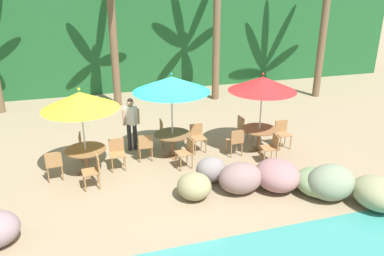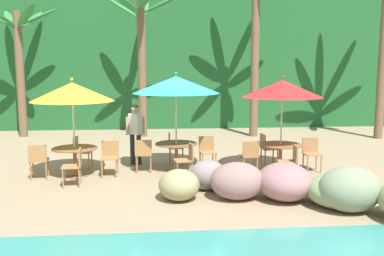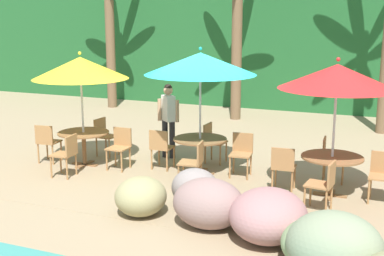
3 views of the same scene
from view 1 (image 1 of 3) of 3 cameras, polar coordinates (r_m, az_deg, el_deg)
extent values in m
plane|color=#937F60|center=(11.56, -2.56, -4.57)|extent=(120.00, 120.00, 0.00)
cube|color=#937F60|center=(11.56, -2.56, -4.55)|extent=(18.00, 5.20, 0.01)
cube|color=#1E5628|center=(19.38, -9.53, 14.92)|extent=(28.00, 2.40, 6.00)
ellipsoid|color=gray|center=(9.94, 20.10, -7.65)|extent=(1.19, 1.00, 0.88)
ellipsoid|color=#9C6C6C|center=(10.03, 12.64, -6.89)|extent=(1.13, 1.24, 0.77)
ellipsoid|color=#938C5F|center=(9.42, 0.34, -8.72)|extent=(0.85, 0.88, 0.64)
ellipsoid|color=gray|center=(10.18, 2.90, -6.24)|extent=(0.82, 0.73, 0.67)
ellipsoid|color=gray|center=(10.12, 18.36, -7.70)|extent=(1.12, 1.19, 0.63)
ellipsoid|color=gray|center=(9.72, 7.27, -7.43)|extent=(1.13, 0.90, 0.78)
ellipsoid|color=#909164|center=(10.03, 25.94, -8.78)|extent=(1.03, 1.22, 0.73)
cylinder|color=silver|center=(10.63, -15.88, -1.23)|extent=(0.04, 0.04, 2.22)
cone|color=yellow|center=(10.30, -16.44, 3.98)|extent=(2.02, 2.02, 0.46)
sphere|color=yellow|center=(10.22, -16.61, 5.62)|extent=(0.07, 0.07, 0.07)
cube|color=brown|center=(11.08, -15.31, -6.49)|extent=(0.60, 0.12, 0.03)
cube|color=brown|center=(11.08, -15.31, -6.49)|extent=(0.12, 0.60, 0.03)
cylinder|color=brown|center=(10.92, -15.49, -4.84)|extent=(0.09, 0.09, 0.71)
cylinder|color=brown|center=(10.77, -15.67, -3.14)|extent=(1.10, 1.10, 0.03)
cylinder|color=#9E7042|center=(10.86, -9.96, -5.35)|extent=(0.04, 0.04, 0.45)
cylinder|color=#9E7042|center=(10.84, -11.84, -5.56)|extent=(0.04, 0.04, 0.45)
cylinder|color=#9E7042|center=(11.18, -10.18, -4.56)|extent=(0.04, 0.04, 0.45)
cylinder|color=#9E7042|center=(11.16, -12.01, -4.76)|extent=(0.04, 0.04, 0.45)
cube|color=#9E7042|center=(10.90, -11.08, -3.92)|extent=(0.42, 0.42, 0.03)
cube|color=#9E7042|center=(11.01, -11.26, -2.58)|extent=(0.42, 0.04, 0.42)
cylinder|color=#9E7042|center=(11.90, -14.36, -3.27)|extent=(0.04, 0.04, 0.45)
cylinder|color=#9E7042|center=(11.58, -14.40, -3.99)|extent=(0.04, 0.04, 0.45)
cylinder|color=#9E7042|center=(11.93, -16.07, -3.39)|extent=(0.04, 0.04, 0.45)
cylinder|color=#9E7042|center=(11.60, -16.16, -4.11)|extent=(0.04, 0.04, 0.45)
cube|color=#9E7042|center=(11.65, -15.36, -2.62)|extent=(0.45, 0.45, 0.03)
cube|color=#9E7042|center=(11.60, -16.43, -1.80)|extent=(0.07, 0.42, 0.42)
cylinder|color=#9E7042|center=(11.10, -20.82, -5.89)|extent=(0.04, 0.04, 0.45)
cylinder|color=#9E7042|center=(11.11, -18.98, -5.63)|extent=(0.04, 0.04, 0.45)
cylinder|color=#9E7042|center=(10.78, -20.71, -6.70)|extent=(0.04, 0.04, 0.45)
cylinder|color=#9E7042|center=(10.78, -18.82, -6.43)|extent=(0.04, 0.04, 0.45)
cube|color=#9E7042|center=(10.84, -19.99, -5.03)|extent=(0.46, 0.46, 0.03)
cube|color=#9E7042|center=(10.58, -20.05, -4.53)|extent=(0.42, 0.08, 0.42)
cylinder|color=#9E7042|center=(10.06, -15.71, -8.14)|extent=(0.04, 0.04, 0.45)
cylinder|color=#9E7042|center=(10.37, -15.94, -7.23)|extent=(0.04, 0.04, 0.45)
cylinder|color=#9E7042|center=(10.09, -13.69, -7.85)|extent=(0.04, 0.04, 0.45)
cylinder|color=#9E7042|center=(10.40, -13.98, -6.95)|extent=(0.04, 0.04, 0.45)
cube|color=#9E7042|center=(10.12, -14.96, -6.34)|extent=(0.45, 0.45, 0.03)
cube|color=#9E7042|center=(10.05, -13.93, -5.19)|extent=(0.07, 0.42, 0.42)
cylinder|color=silver|center=(11.26, -3.00, 1.24)|extent=(0.04, 0.04, 2.37)
cone|color=teal|center=(10.93, -3.10, 6.58)|extent=(2.25, 2.25, 0.44)
sphere|color=teal|center=(10.86, -3.13, 8.09)|extent=(0.07, 0.07, 0.07)
cube|color=brown|center=(11.71, -2.89, -4.15)|extent=(0.60, 0.12, 0.03)
cube|color=brown|center=(11.71, -2.89, -4.15)|extent=(0.12, 0.60, 0.03)
cylinder|color=brown|center=(11.56, -2.92, -2.56)|extent=(0.09, 0.09, 0.71)
cylinder|color=brown|center=(11.42, -2.95, -0.93)|extent=(1.10, 1.10, 0.03)
cylinder|color=#9E7042|center=(11.81, 2.11, -2.78)|extent=(0.04, 0.04, 0.45)
cylinder|color=#9E7042|center=(11.68, 0.50, -3.05)|extent=(0.04, 0.04, 0.45)
cylinder|color=#9E7042|center=(12.11, 1.42, -2.14)|extent=(0.04, 0.04, 0.45)
cylinder|color=#9E7042|center=(11.98, -0.15, -2.40)|extent=(0.04, 0.04, 0.45)
cube|color=#9E7042|center=(11.80, 0.98, -1.52)|extent=(0.46, 0.46, 0.03)
cube|color=#9E7042|center=(11.90, 0.61, -0.31)|extent=(0.42, 0.07, 0.42)
cylinder|color=#9E7042|center=(12.58, -3.00, -1.25)|extent=(0.04, 0.04, 0.45)
cylinder|color=#9E7042|center=(12.25, -2.68, -1.87)|extent=(0.04, 0.04, 0.45)
cylinder|color=#9E7042|center=(12.52, -4.60, -1.40)|extent=(0.04, 0.04, 0.45)
cylinder|color=#9E7042|center=(12.20, -4.33, -2.02)|extent=(0.04, 0.04, 0.45)
cube|color=#9E7042|center=(12.29, -3.68, -0.60)|extent=(0.44, 0.44, 0.03)
cube|color=#9E7042|center=(12.19, -4.62, 0.17)|extent=(0.06, 0.42, 0.42)
cylinder|color=#9E7042|center=(11.61, -8.06, -3.43)|extent=(0.04, 0.04, 0.45)
cylinder|color=#9E7042|center=(11.66, -6.33, -3.23)|extent=(0.04, 0.04, 0.45)
cylinder|color=#9E7042|center=(11.29, -7.78, -4.15)|extent=(0.04, 0.04, 0.45)
cylinder|color=#9E7042|center=(11.34, -6.00, -3.95)|extent=(0.04, 0.04, 0.45)
cube|color=#9E7042|center=(11.37, -7.10, -2.59)|extent=(0.42, 0.42, 0.03)
cube|color=#9E7042|center=(11.11, -6.97, -2.07)|extent=(0.42, 0.04, 0.42)
cylinder|color=#9E7042|center=(10.70, -1.70, -5.44)|extent=(0.04, 0.04, 0.45)
cylinder|color=#9E7042|center=(10.99, -2.44, -4.68)|extent=(0.04, 0.04, 0.45)
cylinder|color=#9E7042|center=(10.83, 0.04, -5.09)|extent=(0.04, 0.04, 0.45)
cylinder|color=#9E7042|center=(11.12, -0.74, -4.35)|extent=(0.04, 0.04, 0.45)
cube|color=#9E7042|center=(10.80, -1.22, -3.74)|extent=(0.48, 0.48, 0.03)
cube|color=#9E7042|center=(10.80, -0.26, -2.62)|extent=(0.10, 0.42, 0.42)
cylinder|color=silver|center=(11.83, 10.20, 1.68)|extent=(0.04, 0.04, 2.27)
cone|color=red|center=(11.53, 10.53, 6.54)|extent=(2.05, 2.05, 0.43)
sphere|color=red|center=(11.46, 10.63, 7.97)|extent=(0.07, 0.07, 0.07)
cube|color=brown|center=(12.24, 9.86, -3.28)|extent=(0.60, 0.12, 0.03)
cube|color=brown|center=(12.24, 9.86, -3.28)|extent=(0.12, 0.60, 0.03)
cylinder|color=brown|center=(12.10, 9.96, -1.75)|extent=(0.09, 0.09, 0.71)
cylinder|color=brown|center=(11.97, 10.07, -0.18)|extent=(1.10, 1.10, 0.03)
cylinder|color=#9E7042|center=(12.46, 14.56, -2.15)|extent=(0.04, 0.04, 0.45)
cylinder|color=#9E7042|center=(12.30, 13.11, -2.34)|extent=(0.04, 0.04, 0.45)
cylinder|color=#9E7042|center=(12.75, 13.79, -1.55)|extent=(0.04, 0.04, 0.45)
cylinder|color=#9E7042|center=(12.59, 12.36, -1.72)|extent=(0.04, 0.04, 0.45)
cube|color=#9E7042|center=(12.43, 13.55, -0.92)|extent=(0.43, 0.43, 0.03)
cube|color=#9E7042|center=(12.53, 13.20, 0.24)|extent=(0.42, 0.05, 0.42)
cylinder|color=#9E7042|center=(13.06, 8.36, -0.58)|extent=(0.04, 0.04, 0.45)
cylinder|color=#9E7042|center=(12.77, 9.12, -1.14)|extent=(0.04, 0.04, 0.45)
cylinder|color=#9E7042|center=(12.90, 6.97, -0.79)|extent=(0.04, 0.04, 0.45)
cylinder|color=#9E7042|center=(12.61, 7.70, -1.36)|extent=(0.04, 0.04, 0.45)
cube|color=#9E7042|center=(12.75, 8.09, 0.03)|extent=(0.45, 0.45, 0.03)
cube|color=#9E7042|center=(12.59, 7.34, 0.75)|extent=(0.06, 0.42, 0.42)
cylinder|color=#9E7042|center=(11.85, 5.17, -2.76)|extent=(0.04, 0.04, 0.45)
cylinder|color=#9E7042|center=(12.00, 6.71, -2.52)|extent=(0.04, 0.04, 0.45)
cylinder|color=#9E7042|center=(11.56, 5.91, -3.43)|extent=(0.04, 0.04, 0.45)
cylinder|color=#9E7042|center=(11.71, 7.49, -3.17)|extent=(0.04, 0.04, 0.45)
cube|color=#9E7042|center=(11.68, 6.37, -1.89)|extent=(0.44, 0.44, 0.03)
cube|color=#9E7042|center=(11.44, 6.85, -1.36)|extent=(0.42, 0.06, 0.42)
cylinder|color=#9E7042|center=(11.22, 10.81, -4.50)|extent=(0.04, 0.04, 0.45)
cylinder|color=#9E7042|center=(11.52, 10.20, -3.75)|extent=(0.04, 0.04, 0.45)
cylinder|color=#9E7042|center=(11.35, 12.50, -4.33)|extent=(0.04, 0.04, 0.45)
cylinder|color=#9E7042|center=(11.65, 11.85, -3.60)|extent=(0.04, 0.04, 0.45)
cube|color=#9E7042|center=(11.34, 11.43, -2.94)|extent=(0.46, 0.46, 0.03)
cube|color=#9E7042|center=(11.33, 12.44, -1.96)|extent=(0.08, 0.42, 0.42)
cylinder|color=brown|center=(16.23, -11.65, 12.29)|extent=(0.32, 0.32, 5.26)
cylinder|color=brown|center=(16.81, 3.71, 14.54)|extent=(0.32, 0.32, 6.18)
cylinder|color=brown|center=(18.15, 19.15, 14.21)|extent=(0.32, 0.32, 6.34)
cylinder|color=#232328|center=(12.11, -9.36, -1.38)|extent=(0.13, 0.13, 0.86)
cylinder|color=#232328|center=(12.13, -8.52, -1.29)|extent=(0.13, 0.13, 0.86)
cube|color=silver|center=(11.87, -9.14, 1.88)|extent=(0.39, 0.37, 0.58)
cylinder|color=tan|center=(11.86, -10.18, 1.55)|extent=(0.08, 0.08, 0.50)
cylinder|color=tan|center=(11.91, -8.08, 1.76)|extent=(0.08, 0.08, 0.50)
sphere|color=tan|center=(11.74, -9.25, 3.77)|extent=(0.21, 0.21, 0.21)
sphere|color=black|center=(11.72, -9.27, 4.00)|extent=(0.18, 0.18, 0.18)
camera|label=2|loc=(3.05, 69.86, -44.95)|focal=39.79mm
camera|label=3|loc=(6.47, 62.36, -6.77)|focal=48.15mm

